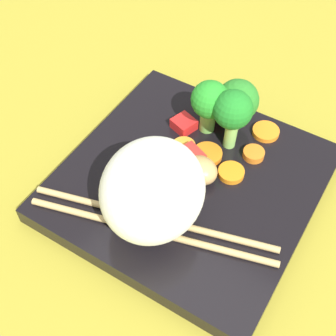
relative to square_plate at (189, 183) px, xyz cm
name	(u,v)px	position (x,y,z in cm)	size (l,w,h in cm)	color
ground_plane	(189,194)	(0.00, 0.00, -1.99)	(110.00, 110.00, 2.00)	olive
square_plate	(189,183)	(0.00, 0.00, 0.00)	(24.30, 24.30, 1.98)	black
rice_mound	(157,193)	(-0.50, 6.15, 5.61)	(9.74, 8.96, 9.24)	white
broccoli_floret_0	(233,111)	(-0.82, -6.29, 5.57)	(4.06, 4.06, 6.87)	#84C15A
broccoli_floret_1	(238,102)	(-0.14, -8.93, 4.45)	(4.53, 4.53, 5.90)	#70B04A
broccoli_floret_2	(210,102)	(1.96, -6.52, 5.20)	(3.97, 3.97, 6.60)	#6CA946
carrot_slice_0	(231,173)	(-3.25, -2.65, 1.30)	(2.67, 2.67, 0.62)	orange
carrot_slice_1	(211,156)	(-0.38, -3.39, 1.29)	(3.07, 3.07, 0.59)	orange
carrot_slice_2	(266,132)	(-3.49, -9.73, 1.27)	(2.90, 2.90, 0.55)	orange
carrot_slice_3	(184,146)	(2.69, -3.00, 1.19)	(2.48, 2.48, 0.40)	orange
carrot_slice_4	(254,154)	(-3.94, -6.09, 1.37)	(2.22, 2.22, 0.76)	orange
pepper_chunk_0	(184,124)	(4.26, -5.37, 1.59)	(2.17, 2.28, 1.21)	red
pepper_chunk_1	(217,106)	(2.62, -9.52, 1.94)	(3.06, 2.72, 1.89)	red
pepper_chunk_2	(188,158)	(1.21, -1.48, 1.65)	(2.91, 2.56, 1.33)	red
chicken_piece_1	(201,170)	(-0.94, -0.54, 2.23)	(3.48, 3.00, 2.48)	tan
chopstick_pair	(153,225)	(-0.38, 6.87, 1.31)	(23.06, 9.24, 0.64)	tan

